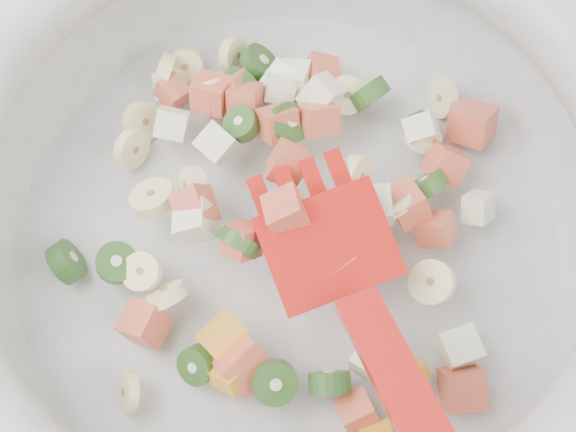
% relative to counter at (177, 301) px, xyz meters
% --- Properties ---
extents(counter, '(2.00, 0.60, 0.90)m').
position_rel_counter_xyz_m(counter, '(0.00, 0.00, 0.00)').
color(counter, '#9F9FA4').
rests_on(counter, ground).
extents(mixing_bowl, '(0.45, 0.43, 0.14)m').
position_rel_counter_xyz_m(mixing_bowl, '(0.17, -0.04, 0.52)').
color(mixing_bowl, silver).
rests_on(mixing_bowl, counter).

